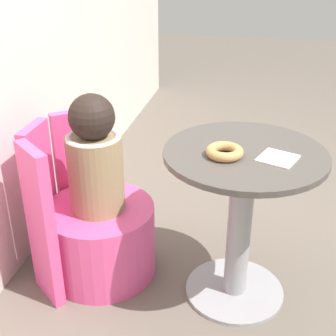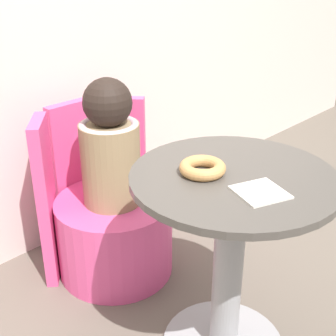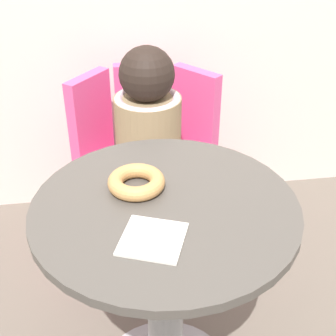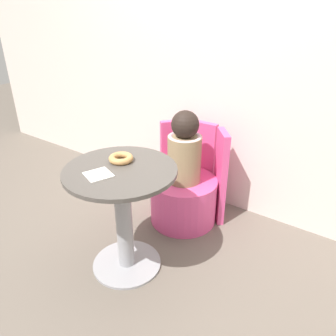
{
  "view_description": "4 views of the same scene",
  "coord_description": "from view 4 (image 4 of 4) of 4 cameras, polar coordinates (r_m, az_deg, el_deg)",
  "views": [
    {
      "loc": [
        -1.84,
        -0.03,
        1.52
      ],
      "look_at": [
        -0.13,
        0.33,
        0.64
      ],
      "focal_mm": 50.0,
      "sensor_mm": 36.0,
      "label": 1
    },
    {
      "loc": [
        -1.19,
        -0.76,
        1.39
      ],
      "look_at": [
        -0.04,
        0.37,
        0.62
      ],
      "focal_mm": 50.0,
      "sensor_mm": 36.0,
      "label": 2
    },
    {
      "loc": [
        -0.22,
        -0.91,
        1.43
      ],
      "look_at": [
        -0.04,
        0.35,
        0.62
      ],
      "focal_mm": 50.0,
      "sensor_mm": 36.0,
      "label": 3
    },
    {
      "loc": [
        1.11,
        -1.21,
        1.6
      ],
      "look_at": [
        -0.01,
        0.38,
        0.61
      ],
      "focal_mm": 35.0,
      "sensor_mm": 36.0,
      "label": 4
    }
  ],
  "objects": [
    {
      "name": "booth_backrest",
      "position": [
        2.7,
        5.28,
        -0.05
      ],
      "size": [
        0.62,
        0.23,
        0.75
      ],
      "color": "#E54C8C",
      "rests_on": "ground_plane"
    },
    {
      "name": "donut",
      "position": [
        2.01,
        -8.19,
        1.69
      ],
      "size": [
        0.15,
        0.15,
        0.04
      ],
      "color": "tan",
      "rests_on": "round_table"
    },
    {
      "name": "paper_napkin",
      "position": [
        1.87,
        -12.03,
        -1.14
      ],
      "size": [
        0.18,
        0.18,
        0.01
      ],
      "color": "silver",
      "rests_on": "round_table"
    },
    {
      "name": "back_wall",
      "position": [
        2.62,
        10.15,
        17.78
      ],
      "size": [
        6.0,
        0.06,
        2.4
      ],
      "color": "silver",
      "rests_on": "ground_plane"
    },
    {
      "name": "tub_chair",
      "position": [
        2.64,
        2.69,
        -5.58
      ],
      "size": [
        0.53,
        0.53,
        0.37
      ],
      "color": "#E54C8C",
      "rests_on": "ground_plane"
    },
    {
      "name": "child_figure",
      "position": [
        2.43,
        2.91,
        3.27
      ],
      "size": [
        0.25,
        0.25,
        0.55
      ],
      "color": "#937A56",
      "rests_on": "tub_chair"
    },
    {
      "name": "ground_plane",
      "position": [
        2.29,
        -5.51,
        -17.52
      ],
      "size": [
        12.0,
        12.0,
        0.0
      ],
      "primitive_type": "plane",
      "color": "#665B51"
    },
    {
      "name": "round_table",
      "position": [
        2.05,
        -7.88,
        -6.4
      ],
      "size": [
        0.67,
        0.67,
        0.73
      ],
      "color": "#99999E",
      "rests_on": "ground_plane"
    }
  ]
}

